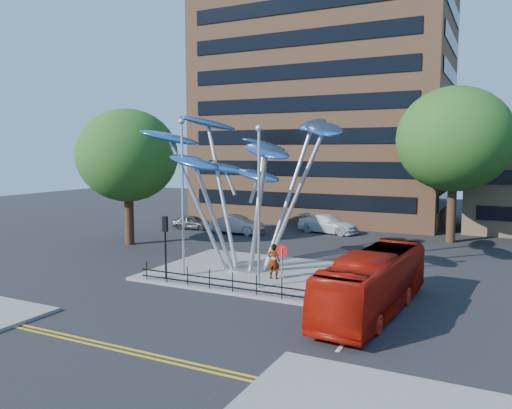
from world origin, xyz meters
The scene contains 18 objects.
ground centered at (0.00, 0.00, 0.00)m, with size 120.00×120.00×0.00m, color black.
traffic_island centered at (-1.00, 6.00, 0.07)m, with size 12.00×9.00×0.15m, color slate.
double_yellow_near centered at (0.00, -6.00, 0.01)m, with size 40.00×0.12×0.01m, color gold.
double_yellow_far centered at (0.00, -6.30, 0.01)m, with size 40.00×0.12×0.01m, color gold.
brick_tower centered at (-6.00, 32.00, 15.00)m, with size 25.00×15.00×30.00m, color brown.
tree_right centered at (8.00, 22.00, 8.04)m, with size 8.80×8.80×12.11m.
tree_left centered at (-14.00, 10.00, 6.79)m, with size 7.60×7.60×10.32m.
leaf_sculpture centered at (-2.07, 6.68, 6.87)m, with size 12.72×9.54×9.51m.
street_lamp_left centered at (-4.50, 3.50, 5.36)m, with size 0.36×0.36×8.80m.
street_lamp_right centered at (0.50, 3.00, 5.09)m, with size 0.36×0.36×8.30m.
traffic_light_island centered at (-5.00, 2.50, 2.61)m, with size 0.28×0.18×3.42m.
no_entry_sign_island centered at (2.00, 2.52, 1.82)m, with size 0.60×0.10×2.45m.
pedestrian_railing_front centered at (-1.00, 1.70, 0.55)m, with size 10.00×0.06×1.00m.
red_bus centered at (6.60, 2.06, 1.36)m, with size 2.29×9.77×2.72m, color #9F1207.
pedestrian centered at (0.46, 4.94, 1.13)m, with size 0.72×0.47×1.97m, color gray.
parked_car_left centered at (-13.79, 18.40, 0.64)m, with size 1.51×3.76×1.28m, color #3C3F43.
parked_car_mid centered at (-9.02, 18.00, 0.79)m, with size 1.68×4.81×1.59m, color #999BA1.
parked_car_right centered at (-2.06, 21.99, 0.79)m, with size 2.20×5.41×1.57m, color silver.
Camera 1 is at (11.55, -19.53, 7.15)m, focal length 35.00 mm.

